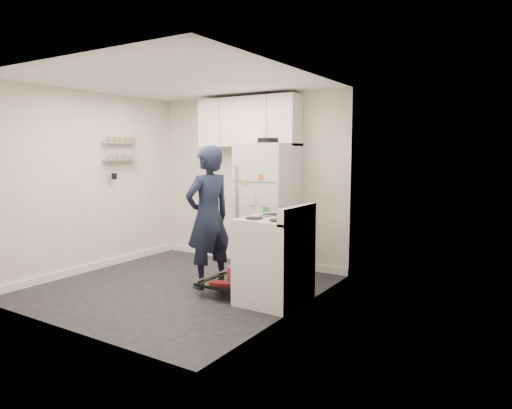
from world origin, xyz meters
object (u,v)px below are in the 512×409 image
Objects in this scene: refrigerator at (268,208)px; electric_range at (273,261)px; person at (208,217)px; open_oven_door at (234,277)px.

electric_range is at bearing -56.65° from refrigerator.
refrigerator is 1.06m from person.
electric_range is 0.63× the size of person.
refrigerator is at bearing -177.33° from person.
person is (-0.96, 0.07, 0.41)m from electric_range.
open_oven_door is at bearing 101.30° from person.
electric_range is at bearing 101.63° from person.
open_oven_door is (-0.56, 0.04, -0.28)m from electric_range.
person reaches higher than electric_range.
refrigerator reaches higher than person.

